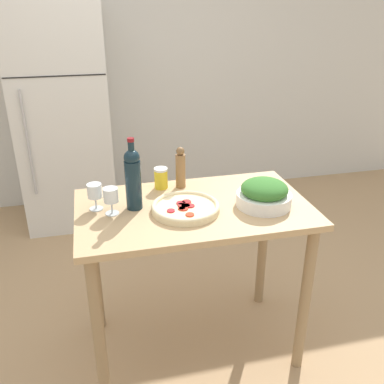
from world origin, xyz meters
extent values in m
plane|color=tan|center=(0.00, 0.00, 0.00)|extent=(14.00, 14.00, 0.00)
cube|color=silver|center=(0.00, 2.17, 1.30)|extent=(6.40, 0.06, 2.60)
cube|color=silver|center=(-0.67, 1.79, 0.91)|extent=(0.73, 0.66, 1.81)
cube|color=black|center=(-0.67, 1.46, 1.31)|extent=(0.72, 0.01, 0.01)
cylinder|color=#B2B2B7|center=(-0.93, 1.44, 0.82)|extent=(0.02, 0.02, 0.82)
cube|color=tan|center=(0.00, 0.00, 0.87)|extent=(1.14, 0.68, 0.03)
cylinder|color=#967A55|center=(-0.51, -0.28, 0.43)|extent=(0.06, 0.06, 0.86)
cylinder|color=#967A55|center=(0.51, -0.28, 0.43)|extent=(0.06, 0.06, 0.86)
cylinder|color=#967A55|center=(-0.51, 0.28, 0.43)|extent=(0.06, 0.06, 0.86)
cylinder|color=#967A55|center=(0.51, 0.28, 0.43)|extent=(0.06, 0.06, 0.86)
cylinder|color=#142833|center=(-0.28, 0.05, 1.01)|extent=(0.08, 0.08, 0.24)
sphere|color=#142833|center=(-0.28, 0.05, 1.15)|extent=(0.08, 0.08, 0.08)
cylinder|color=#142833|center=(-0.28, 0.05, 1.19)|extent=(0.03, 0.03, 0.08)
cylinder|color=maroon|center=(-0.28, 0.05, 1.24)|extent=(0.03, 0.03, 0.02)
cylinder|color=silver|center=(-0.39, 0.01, 0.89)|extent=(0.07, 0.07, 0.00)
cylinder|color=silver|center=(-0.39, 0.01, 0.93)|extent=(0.01, 0.01, 0.06)
cylinder|color=white|center=(-0.39, 0.01, 0.99)|extent=(0.07, 0.07, 0.07)
cylinder|color=maroon|center=(-0.39, 0.01, 0.97)|extent=(0.06, 0.06, 0.02)
cylinder|color=silver|center=(-0.47, 0.08, 0.89)|extent=(0.07, 0.07, 0.00)
cylinder|color=silver|center=(-0.47, 0.08, 0.93)|extent=(0.01, 0.01, 0.06)
cylinder|color=white|center=(-0.47, 0.08, 0.99)|extent=(0.07, 0.07, 0.07)
cylinder|color=maroon|center=(-0.47, 0.08, 0.96)|extent=(0.06, 0.06, 0.00)
cylinder|color=olive|center=(-0.01, 0.24, 0.98)|extent=(0.05, 0.05, 0.18)
sphere|color=brown|center=(-0.01, 0.24, 1.10)|extent=(0.04, 0.04, 0.04)
cylinder|color=white|center=(0.34, -0.07, 0.92)|extent=(0.27, 0.27, 0.06)
ellipsoid|color=#38752D|center=(0.34, -0.07, 0.98)|extent=(0.23, 0.23, 0.09)
cylinder|color=beige|center=(-0.05, -0.04, 0.90)|extent=(0.33, 0.33, 0.02)
torus|color=beige|center=(-0.05, -0.04, 0.92)|extent=(0.33, 0.33, 0.02)
cylinder|color=#B01C22|center=(-0.07, -0.01, 0.92)|extent=(0.04, 0.04, 0.01)
cylinder|color=red|center=(-0.05, -0.14, 0.92)|extent=(0.04, 0.04, 0.01)
cylinder|color=red|center=(-0.07, -0.07, 0.92)|extent=(0.04, 0.04, 0.01)
cylinder|color=red|center=(-0.05, -0.04, 0.92)|extent=(0.04, 0.04, 0.01)
cylinder|color=red|center=(-0.04, 0.00, 0.92)|extent=(0.04, 0.04, 0.01)
cylinder|color=red|center=(-0.05, -0.04, 0.92)|extent=(0.04, 0.04, 0.01)
cylinder|color=red|center=(-0.13, -0.08, 0.92)|extent=(0.04, 0.04, 0.01)
cylinder|color=red|center=(-0.07, -0.07, 0.92)|extent=(0.04, 0.04, 0.01)
cylinder|color=#AB2824|center=(-0.07, -0.03, 0.92)|extent=(0.04, 0.04, 0.01)
cylinder|color=red|center=(-0.03, -0.05, 0.92)|extent=(0.04, 0.04, 0.01)
cylinder|color=yellow|center=(-0.12, 0.25, 0.94)|extent=(0.07, 0.07, 0.10)
cylinder|color=white|center=(-0.12, 0.25, 1.00)|extent=(0.07, 0.07, 0.01)
camera|label=1|loc=(-0.45, -1.82, 1.83)|focal=40.00mm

